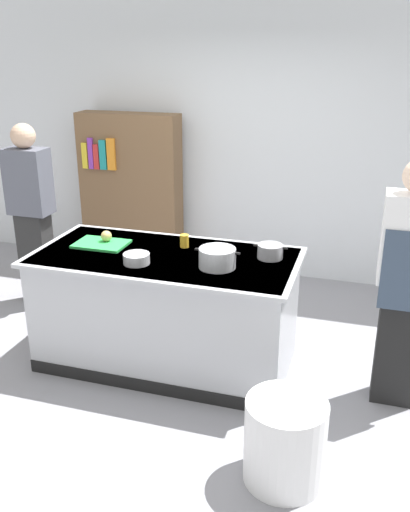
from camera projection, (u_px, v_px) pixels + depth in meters
The scene contains 13 objects.
ground_plane at pixel (168, 360), 4.44m from camera, with size 10.00×10.00×0.00m, color gray.
back_wall at pixel (236, 133), 5.78m from camera, with size 6.40×0.12×3.00m, color silver.
counter_island at pixel (166, 308), 4.28m from camera, with size 1.98×0.98×0.90m.
cutting_board at pixel (101, 244), 4.33m from camera, with size 0.40×0.28×0.02m, color green.
onion at pixel (106, 236), 4.34m from camera, with size 0.09×0.09×0.09m, color tan.
stock_pot at pixel (217, 258), 3.88m from camera, with size 0.33×0.26×0.14m.
sauce_pan at pixel (270, 251), 4.05m from camera, with size 0.25×0.19×0.10m.
mixing_bowl at pixel (137, 259), 3.96m from camera, with size 0.19×0.19×0.07m, color #B7BABF.
juice_cup at pixel (184, 241), 4.27m from camera, with size 0.07×0.07×0.10m, color yellow.
trash_bin at pixel (285, 441), 3.15m from camera, with size 0.47×0.47×0.52m, color white.
person_chef at pixel (406, 280), 3.65m from camera, with size 0.38×0.25×1.72m.
person_guest at pixel (32, 212), 5.14m from camera, with size 0.38×0.24×1.72m.
bookshelf at pixel (131, 193), 6.04m from camera, with size 1.10×0.31×1.70m.
Camera 1 is at (1.41, -3.59, 2.37)m, focal length 39.00 mm.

